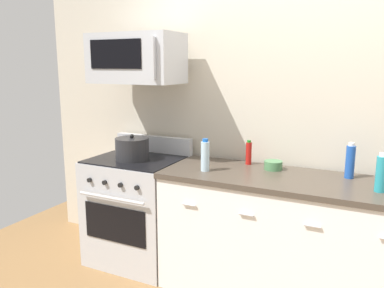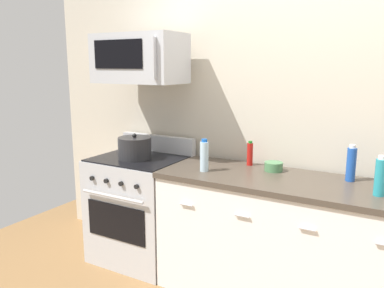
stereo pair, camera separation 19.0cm
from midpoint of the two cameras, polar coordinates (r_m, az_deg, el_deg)
name	(u,v)px [view 2 (the right image)]	position (r m, az deg, el deg)	size (l,w,h in m)	color
back_wall	(307,112)	(3.13, 18.15, 4.48)	(4.95, 0.10, 2.70)	beige
counter_unit	(286,241)	(2.98, 15.38, -13.53)	(1.86, 0.66, 0.92)	white
range_oven	(140,208)	(3.50, -5.99, -9.21)	(0.76, 0.69, 1.07)	#B7BABF
microwave	(140,59)	(3.31, -5.99, 12.27)	(0.74, 0.44, 0.40)	#B7BABF
bottle_soda_blue	(351,164)	(2.91, 23.94, -2.67)	(0.06, 0.06, 0.25)	#1E4CA5
bottle_hot_sauce_red	(250,154)	(3.13, 10.17, -1.42)	(0.05, 0.05, 0.19)	#B21914
bottle_dish_soap	(380,177)	(2.66, 27.61, -4.28)	(0.06, 0.06, 0.25)	teal
bottle_water_clear	(204,156)	(2.91, 3.67, -1.76)	(0.06, 0.06, 0.24)	silver
bowl_green_glaze	(274,166)	(3.01, 13.58, -3.20)	(0.14, 0.14, 0.07)	#477A4C
stockpot	(135,148)	(3.30, -6.72, -0.60)	(0.28, 0.28, 0.22)	#262628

